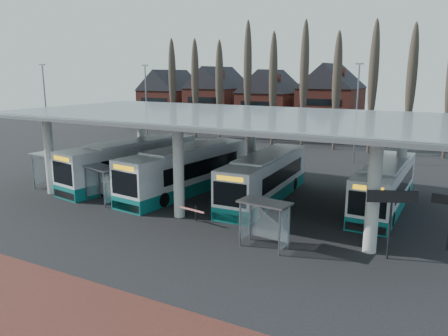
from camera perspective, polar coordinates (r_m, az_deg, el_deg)
The scene contains 16 objects.
ground at distance 26.95m, azimuth -8.84°, elevation -7.76°, with size 140.00×140.00×0.00m, color black.
station_canopy at distance 32.22m, azimuth -0.49°, elevation 6.07°, with size 32.00×16.00×6.34m.
poplar_row at distance 55.23m, azimuth 12.49°, elevation 11.58°, with size 45.10×1.10×14.50m.
townhouse_row at distance 71.32m, azimuth 2.57°, elevation 9.66°, with size 36.80×10.30×12.25m.
lamp_post_a at distance 53.90m, azimuth -10.11°, elevation 8.00°, with size 0.80×0.16×10.17m.
lamp_post_b at distance 47.13m, azimuth 16.93°, elevation 7.08°, with size 0.80×0.16×10.17m.
lamp_post_d at distance 53.84m, azimuth -22.25°, elevation 7.28°, with size 0.80×0.16×10.17m.
bus_0 at distance 37.80m, azimuth -11.83°, elevation 0.63°, with size 4.86×13.35×3.63m.
bus_1 at distance 34.40m, azimuth -4.89°, elevation -0.32°, with size 4.05×13.14×3.59m.
bus_2 at distance 32.38m, azimuth 5.39°, elevation -1.32°, with size 3.14×12.23×3.37m.
bus_3 at distance 32.09m, azimuth 20.24°, elevation -2.29°, with size 2.64×11.63×3.22m.
shelter_0 at distance 37.49m, azimuth -21.67°, elevation 0.55°, with size 3.27×1.88×2.91m.
shelter_1 at distance 32.50m, azimuth -15.54°, elevation -1.04°, with size 3.13×2.10×2.66m.
shelter_2 at distance 23.44m, azimuth 5.47°, elevation -5.94°, with size 2.86×1.62×2.55m.
info_sign_0 at distance 22.99m, azimuth 21.07°, elevation -4.16°, with size 2.25×1.07×3.56m.
barrier at distance 27.39m, azimuth -4.11°, elevation -5.57°, with size 2.01×0.71×1.01m.
Camera 1 is at (15.58, -19.99, 9.15)m, focal length 35.00 mm.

